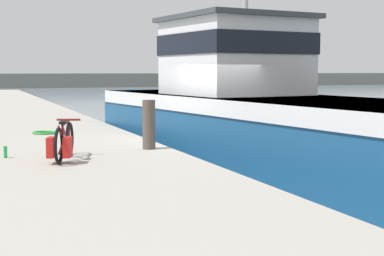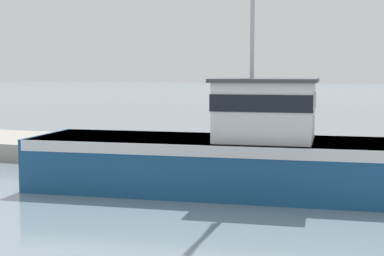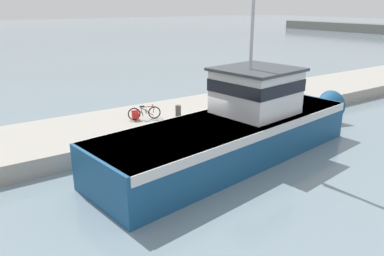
% 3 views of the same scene
% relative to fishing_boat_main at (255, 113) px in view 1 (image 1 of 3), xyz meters
% --- Properties ---
extents(ground_plane, '(320.00, 320.00, 0.00)m').
position_rel_fishing_boat_main_xyz_m(ground_plane, '(-1.41, -0.33, -1.33)').
color(ground_plane, gray).
extents(dock_pier, '(5.20, 80.00, 0.75)m').
position_rel_fishing_boat_main_xyz_m(dock_pier, '(-5.18, -0.33, -0.95)').
color(dock_pier, '#A39E93').
rests_on(dock_pier, ground_plane).
extents(far_shoreline, '(180.00, 5.00, 2.00)m').
position_rel_fishing_boat_main_xyz_m(far_shoreline, '(28.59, 72.74, -0.33)').
color(far_shoreline, slate).
rests_on(far_shoreline, ground_plane).
extents(fishing_boat_main, '(5.30, 14.98, 10.70)m').
position_rel_fishing_boat_main_xyz_m(fishing_boat_main, '(0.00, 0.00, 0.00)').
color(fishing_boat_main, navy).
rests_on(fishing_boat_main, ground_plane).
extents(boat_green_anchored, '(2.07, 5.71, 4.47)m').
position_rel_fishing_boat_main_xyz_m(boat_green_anchored, '(18.11, 30.35, -0.53)').
color(boat_green_anchored, '#337F47').
rests_on(boat_green_anchored, ground_plane).
extents(boat_orange_near, '(4.07, 5.53, 1.92)m').
position_rel_fishing_boat_main_xyz_m(boat_orange_near, '(9.05, 16.60, -0.64)').
color(boat_orange_near, silver).
rests_on(boat_orange_near, ground_plane).
extents(bicycle_touring, '(0.76, 1.60, 0.71)m').
position_rel_fishing_boat_main_xyz_m(bicycle_touring, '(-4.96, -2.28, -0.25)').
color(bicycle_touring, black).
rests_on(bicycle_touring, dock_pier).
extents(mooring_post, '(0.26, 0.26, 1.01)m').
position_rel_fishing_boat_main_xyz_m(mooring_post, '(-3.06, -1.26, -0.07)').
color(mooring_post, '#51473D').
rests_on(mooring_post, dock_pier).
extents(hose_coil, '(0.63, 0.63, 0.05)m').
position_rel_fishing_boat_main_xyz_m(hose_coil, '(-4.70, 2.54, -0.54)').
color(hose_coil, green).
rests_on(hose_coil, dock_pier).
extents(water_bottle_by_bike, '(0.07, 0.07, 0.22)m').
position_rel_fishing_boat_main_xyz_m(water_bottle_by_bike, '(-5.90, -1.53, -0.46)').
color(water_bottle_by_bike, green).
rests_on(water_bottle_by_bike, dock_pier).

